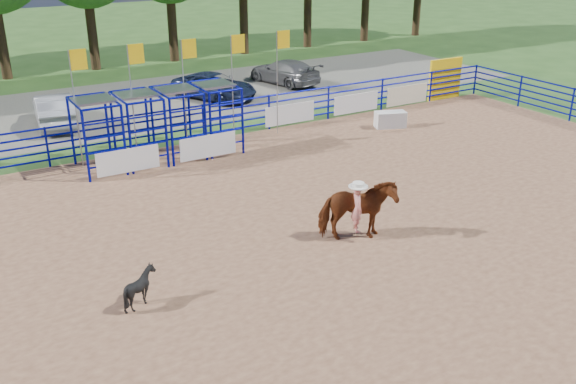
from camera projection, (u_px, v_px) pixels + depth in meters
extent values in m
plane|color=#395F26|center=(350.00, 237.00, 17.89)|extent=(120.00, 120.00, 0.00)
cube|color=#95684A|center=(350.00, 237.00, 17.89)|extent=(30.00, 20.00, 0.02)
cube|color=#66655B|center=(146.00, 102.00, 31.38)|extent=(40.00, 10.00, 0.01)
cube|color=silver|center=(390.00, 120.00, 27.33)|extent=(1.41, 1.00, 0.68)
imported|color=brown|center=(357.00, 210.00, 17.40)|extent=(2.26, 1.64, 1.74)
imported|color=red|center=(358.00, 186.00, 17.12)|extent=(0.47, 0.56, 1.32)
cylinder|color=white|center=(359.00, 161.00, 16.85)|extent=(0.54, 0.54, 0.12)
imported|color=black|center=(140.00, 287.00, 14.50)|extent=(0.97, 0.90, 0.90)
imported|color=gray|center=(54.00, 110.00, 27.52)|extent=(1.92, 4.34, 1.38)
imported|color=#161F39|center=(214.00, 86.00, 31.79)|extent=(3.70, 4.91, 1.24)
imported|color=#505052|center=(284.00, 72.00, 34.80)|extent=(2.70, 4.75, 1.30)
cube|color=white|center=(128.00, 160.00, 22.06)|extent=(2.20, 0.04, 0.85)
cube|color=white|center=(208.00, 146.00, 23.47)|extent=(2.20, 0.04, 0.85)
cube|color=white|center=(290.00, 114.00, 27.46)|extent=(2.40, 0.04, 0.85)
cube|color=white|center=(356.00, 103.00, 29.11)|extent=(2.40, 0.04, 0.85)
cube|color=beige|center=(407.00, 95.00, 30.52)|extent=(2.40, 0.04, 0.90)
cube|color=#E9B50C|center=(445.00, 79.00, 31.63)|extent=(2.00, 0.12, 2.00)
cylinder|color=#3F2B19|center=(0.00, 35.00, 35.24)|extent=(0.56, 0.56, 4.80)
cylinder|color=#3F2B19|center=(92.00, 28.00, 37.59)|extent=(0.56, 0.56, 4.80)
cylinder|color=#3F2B19|center=(172.00, 22.00, 39.94)|extent=(0.56, 0.56, 4.80)
cylinder|color=#3F2B19|center=(244.00, 17.00, 42.29)|extent=(0.56, 0.56, 4.80)
cylinder|color=#3F2B19|center=(308.00, 12.00, 44.64)|extent=(0.56, 0.56, 4.80)
cylinder|color=#3F2B19|center=(365.00, 8.00, 46.99)|extent=(0.56, 0.56, 4.80)
cylinder|color=#3F2B19|center=(417.00, 4.00, 49.34)|extent=(0.56, 0.56, 4.80)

